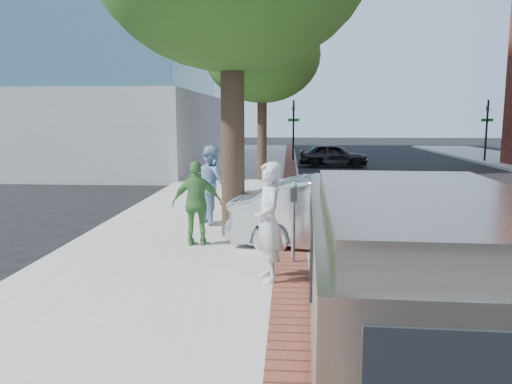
# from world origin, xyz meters

# --- Properties ---
(ground) EXTENTS (120.00, 120.00, 0.00)m
(ground) POSITION_xyz_m (0.00, 0.00, 0.00)
(ground) COLOR black
(ground) RESTS_ON ground
(sidewalk) EXTENTS (5.00, 60.00, 0.15)m
(sidewalk) POSITION_xyz_m (-1.50, 8.00, 0.07)
(sidewalk) COLOR #9E9991
(sidewalk) RESTS_ON ground
(brick_strip) EXTENTS (0.60, 60.00, 0.01)m
(brick_strip) POSITION_xyz_m (0.70, 8.00, 0.15)
(brick_strip) COLOR brown
(brick_strip) RESTS_ON sidewalk
(curb) EXTENTS (0.10, 60.00, 0.15)m
(curb) POSITION_xyz_m (1.05, 8.00, 0.07)
(curb) COLOR gray
(curb) RESTS_ON ground
(office_base) EXTENTS (18.20, 22.20, 4.00)m
(office_base) POSITION_xyz_m (-13.00, 22.00, 2.00)
(office_base) COLOR gray
(office_base) RESTS_ON ground
(signal_near) EXTENTS (0.70, 0.15, 3.80)m
(signal_near) POSITION_xyz_m (0.90, 22.00, 2.25)
(signal_near) COLOR black
(signal_near) RESTS_ON ground
(signal_far) EXTENTS (0.70, 0.15, 3.80)m
(signal_far) POSITION_xyz_m (12.50, 22.00, 2.25)
(signal_far) COLOR black
(signal_far) RESTS_ON ground
(tree_far) EXTENTS (4.80, 4.80, 7.14)m
(tree_far) POSITION_xyz_m (-0.50, 12.00, 5.30)
(tree_far) COLOR black
(tree_far) RESTS_ON sidewalk
(parking_meter) EXTENTS (0.12, 0.32, 1.47)m
(parking_meter) POSITION_xyz_m (0.73, -0.19, 1.21)
(parking_meter) COLOR gray
(parking_meter) RESTS_ON sidewalk
(person_gray) EXTENTS (0.63, 0.80, 1.93)m
(person_gray) POSITION_xyz_m (0.32, -1.25, 1.12)
(person_gray) COLOR #B5B5BA
(person_gray) RESTS_ON sidewalk
(person_officer) EXTENTS (1.13, 1.19, 1.94)m
(person_officer) POSITION_xyz_m (-1.28, 3.17, 1.12)
(person_officer) COLOR #89B1D4
(person_officer) RESTS_ON sidewalk
(person_green) EXTENTS (1.07, 0.57, 1.74)m
(person_green) POSITION_xyz_m (-1.25, 0.96, 1.02)
(person_green) COLOR #46853C
(person_green) RESTS_ON sidewalk
(sedan_silver) EXTENTS (4.88, 2.27, 1.55)m
(sedan_silver) POSITION_xyz_m (1.79, 1.15, 0.77)
(sedan_silver) COLOR #B5B9BD
(sedan_silver) RESTS_ON ground
(bg_car) EXTENTS (3.90, 1.65, 1.32)m
(bg_car) POSITION_xyz_m (3.12, 19.13, 0.66)
(bg_car) COLOR black
(bg_car) RESTS_ON ground
(van) EXTENTS (2.36, 5.72, 2.08)m
(van) POSITION_xyz_m (1.97, -3.80, 1.14)
(van) COLOR gray
(van) RESTS_ON ground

